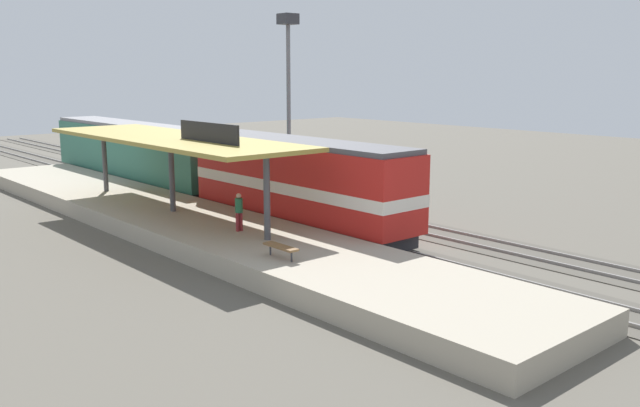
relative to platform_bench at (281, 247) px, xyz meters
name	(u,v)px	position (x,y,z in m)	size (l,w,h in m)	color
ground_plane	(276,211)	(8.00, 10.71, -1.34)	(120.00, 120.00, 0.00)	#5B564C
track_near	(248,215)	(6.00, 10.71, -1.31)	(3.20, 110.00, 0.16)	#4E4941
track_far	(311,205)	(10.60, 10.71, -1.31)	(3.20, 110.00, 0.16)	#4E4941
platform	(174,220)	(1.40, 10.71, -0.89)	(6.00, 44.00, 0.90)	#A89E89
station_canopy	(171,140)	(1.40, 10.62, 3.19)	(5.20, 18.00, 4.70)	#47474C
platform_bench	(281,247)	(0.00, 0.00, 0.00)	(0.44, 1.70, 0.50)	#333338
locomotive	(299,183)	(6.00, 6.22, 1.07)	(2.93, 14.43, 4.44)	#28282D
passenger_carriage_single	(135,153)	(6.00, 24.22, 0.97)	(2.90, 20.00, 4.24)	#28282D
light_mast	(288,64)	(13.80, 16.74, 7.05)	(1.10, 1.10, 11.70)	slate
person_waiting	(239,210)	(1.41, 4.81, 0.51)	(0.34, 0.34, 1.71)	maroon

